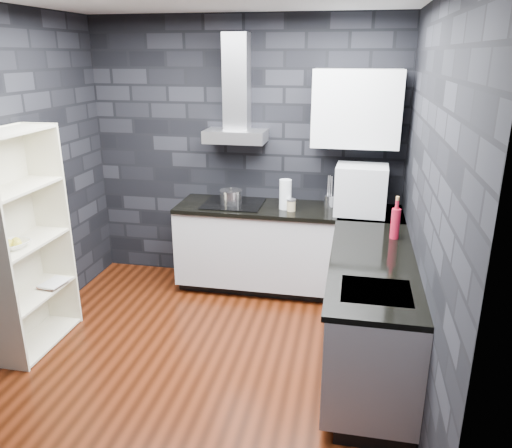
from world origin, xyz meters
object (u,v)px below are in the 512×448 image
(pot, at_px, (231,198))
(utensil_crock, at_px, (329,202))
(fruit_bowl, at_px, (14,244))
(appliance_garage, at_px, (361,190))
(bookshelf, at_px, (24,243))
(glass_vase, at_px, (285,194))
(red_bottle, at_px, (395,224))
(storage_jar, at_px, (291,206))

(pot, relative_size, utensil_crock, 1.78)
(fruit_bowl, bearing_deg, pot, 47.47)
(utensil_crock, bearing_deg, appliance_garage, -24.12)
(appliance_garage, xyz_separation_m, bookshelf, (-2.61, -1.33, -0.22))
(glass_vase, relative_size, red_bottle, 1.15)
(pot, xyz_separation_m, utensil_crock, (0.96, 0.10, -0.02))
(red_bottle, bearing_deg, storage_jar, 147.73)
(storage_jar, xyz_separation_m, fruit_bowl, (-1.97, -1.40, -0.01))
(pot, distance_m, storage_jar, 0.62)
(red_bottle, distance_m, bookshelf, 2.97)
(bookshelf, bearing_deg, fruit_bowl, -93.78)
(appliance_garage, xyz_separation_m, fruit_bowl, (-2.61, -1.45, -0.19))
(red_bottle, relative_size, fruit_bowl, 1.10)
(glass_vase, distance_m, utensil_crock, 0.44)
(storage_jar, bearing_deg, red_bottle, -32.27)
(pot, distance_m, fruit_bowl, 2.00)
(storage_jar, bearing_deg, glass_vase, 138.34)
(pot, xyz_separation_m, glass_vase, (0.54, -0.02, 0.07))
(storage_jar, height_order, bookshelf, bookshelf)
(pot, bearing_deg, storage_jar, -7.08)
(red_bottle, bearing_deg, pot, 156.76)
(fruit_bowl, bearing_deg, utensil_crock, 34.36)
(bookshelf, relative_size, fruit_bowl, 7.92)
(glass_vase, bearing_deg, red_bottle, -32.98)
(red_bottle, bearing_deg, bookshelf, -166.41)
(utensil_crock, distance_m, fruit_bowl, 2.80)
(pot, distance_m, bookshelf, 1.92)
(glass_vase, xyz_separation_m, storage_jar, (0.07, -0.06, -0.09))
(storage_jar, bearing_deg, pot, 172.92)
(red_bottle, distance_m, fruit_bowl, 3.00)
(glass_vase, relative_size, appliance_garage, 0.62)
(pot, height_order, red_bottle, red_bottle)
(utensil_crock, relative_size, red_bottle, 0.48)
(pot, bearing_deg, appliance_garage, -1.29)
(appliance_garage, distance_m, bookshelf, 2.94)
(utensil_crock, distance_m, red_bottle, 0.96)
(storage_jar, xyz_separation_m, utensil_crock, (0.35, 0.18, 0.01))
(appliance_garage, bearing_deg, glass_vase, -178.87)
(red_bottle, height_order, bookshelf, bookshelf)
(fruit_bowl, bearing_deg, glass_vase, 37.56)
(glass_vase, xyz_separation_m, bookshelf, (-1.90, -1.34, -0.14))
(storage_jar, height_order, red_bottle, red_bottle)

